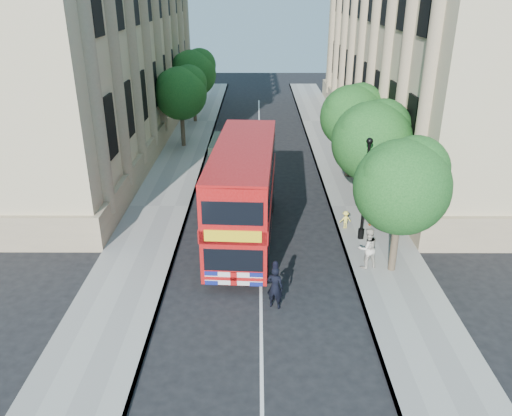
{
  "coord_description": "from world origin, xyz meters",
  "views": [
    {
      "loc": [
        -0.14,
        -16.15,
        11.53
      ],
      "look_at": [
        -0.21,
        4.76,
        2.3
      ],
      "focal_mm": 35.0,
      "sensor_mm": 36.0,
      "label": 1
    }
  ],
  "objects_px": {
    "lamp_post": "(365,194)",
    "police_constable": "(275,287)",
    "box_van": "(230,170)",
    "double_decker_bus": "(244,190)",
    "woman_pedestrian": "(367,248)"
  },
  "relations": [
    {
      "from": "lamp_post",
      "to": "box_van",
      "type": "height_order",
      "value": "lamp_post"
    },
    {
      "from": "box_van",
      "to": "police_constable",
      "type": "xyz_separation_m",
      "value": [
        2.35,
        -11.84,
        -0.66
      ]
    },
    {
      "from": "police_constable",
      "to": "woman_pedestrian",
      "type": "relative_size",
      "value": 0.95
    },
    {
      "from": "woman_pedestrian",
      "to": "box_van",
      "type": "bearing_deg",
      "value": -70.87
    },
    {
      "from": "lamp_post",
      "to": "woman_pedestrian",
      "type": "distance_m",
      "value": 3.17
    },
    {
      "from": "box_van",
      "to": "woman_pedestrian",
      "type": "bearing_deg",
      "value": -52.6
    },
    {
      "from": "double_decker_bus",
      "to": "box_van",
      "type": "xyz_separation_m",
      "value": [
        -1.0,
        5.97,
        -1.04
      ]
    },
    {
      "from": "lamp_post",
      "to": "police_constable",
      "type": "distance_m",
      "value": 7.41
    },
    {
      "from": "box_van",
      "to": "woman_pedestrian",
      "type": "height_order",
      "value": "box_van"
    },
    {
      "from": "woman_pedestrian",
      "to": "police_constable",
      "type": "bearing_deg",
      "value": 18.02
    },
    {
      "from": "box_van",
      "to": "double_decker_bus",
      "type": "bearing_deg",
      "value": -79.09
    },
    {
      "from": "lamp_post",
      "to": "police_constable",
      "type": "xyz_separation_m",
      "value": [
        -4.46,
        -5.7,
        -1.61
      ]
    },
    {
      "from": "woman_pedestrian",
      "to": "double_decker_bus",
      "type": "bearing_deg",
      "value": -45.3
    },
    {
      "from": "lamp_post",
      "to": "woman_pedestrian",
      "type": "height_order",
      "value": "lamp_post"
    },
    {
      "from": "lamp_post",
      "to": "police_constable",
      "type": "height_order",
      "value": "lamp_post"
    }
  ]
}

